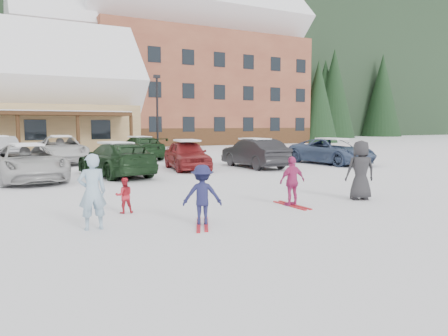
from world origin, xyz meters
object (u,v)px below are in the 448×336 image
child_navy (202,195)px  parked_car_3 (116,159)px  parked_car_6 (332,151)px  parked_car_11 (140,148)px  toddler_red (124,195)px  parked_car_10 (61,150)px  parked_car_5 (255,153)px  lamp_post (157,109)px  bystander_dark (360,170)px  parked_car_2 (27,163)px  adult_skier (92,192)px  alpine_hotel (178,68)px  parked_car_4 (187,155)px  child_magenta (292,181)px

child_navy → parked_car_3: bearing=-68.4°
parked_car_6 → parked_car_11: 11.67m
toddler_red → parked_car_10: (0.70, 15.33, 0.33)m
toddler_red → parked_car_5: parked_car_5 is taller
lamp_post → bystander_dark: (-2.26, -23.36, -2.53)m
toddler_red → child_navy: (1.14, -2.04, 0.22)m
parked_car_2 → parked_car_11: (7.05, 8.16, -0.00)m
lamp_post → parked_car_2: (-10.39, -14.16, -2.68)m
child_navy → parked_car_2: (-2.72, 9.92, 0.05)m
toddler_red → bystander_dark: bearing=176.4°
adult_skier → parked_car_5: bearing=-135.5°
alpine_hotel → toddler_red: 41.28m
parked_car_6 → parked_car_2: bearing=174.4°
parked_car_2 → parked_car_4: 7.20m
parked_car_2 → bystander_dark: bearing=-53.6°
adult_skier → bystander_dark: bearing=-178.9°
parked_car_6 → child_magenta: bearing=-142.0°
adult_skier → toddler_red: bearing=-126.6°
child_magenta → bystander_dark: bearing=176.9°
toddler_red → parked_car_10: parked_car_10 is taller
child_navy → parked_car_11: (4.33, 18.08, 0.05)m
parked_car_11 → child_navy: bearing=73.1°
parked_car_5 → parked_car_6: (4.79, -0.34, -0.03)m
alpine_hotel → parked_car_11: alpine_hotel is taller
toddler_red → parked_car_3: 8.03m
alpine_hotel → parked_car_6: alpine_hotel is taller
child_magenta → parked_car_6: size_ratio=0.26×
toddler_red → parked_car_4: size_ratio=0.21×
parked_car_3 → parked_car_4: parked_car_4 is taller
child_navy → parked_car_11: size_ratio=0.27×
adult_skier → child_navy: bearing=163.2°
parked_car_10 → parked_car_2: bearing=-104.0°
alpine_hotel → bystander_dark: 40.27m
alpine_hotel → child_navy: (-15.54, -38.90, -7.98)m
parked_car_6 → lamp_post: bearing=103.8°
parked_car_4 → child_navy: bearing=-102.2°
parked_car_2 → parked_car_10: (2.28, 7.45, 0.06)m
parked_car_2 → parked_car_3: bearing=-6.0°
parked_car_2 → parked_car_11: size_ratio=1.05×
adult_skier → parked_car_4: (6.59, 10.23, -0.08)m
child_magenta → parked_car_3: parked_car_3 is taller
parked_car_5 → parked_car_6: bearing=176.3°
adult_skier → parked_car_6: 17.39m
parked_car_3 → parked_car_4: (3.72, 1.07, 0.00)m
adult_skier → parked_car_6: adult_skier is taller
parked_car_4 → parked_car_6: size_ratio=0.82×
lamp_post → parked_car_5: 14.13m
toddler_red → parked_car_11: bearing=-100.9°
parked_car_10 → alpine_hotel: bearing=56.4°
lamp_post → parked_car_4: (-3.25, -13.15, -2.68)m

